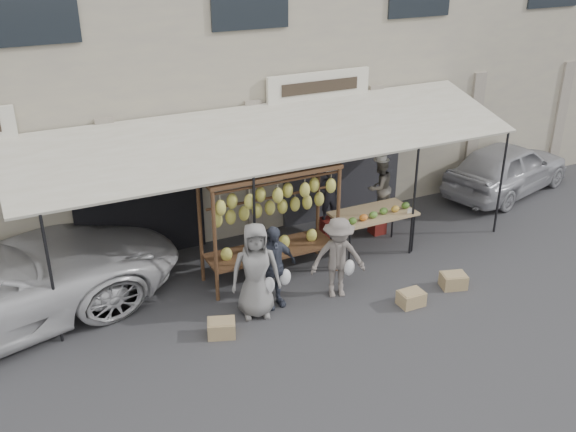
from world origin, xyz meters
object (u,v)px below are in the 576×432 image
Objects in this scene: vendor_left at (329,194)px; crate_far at (222,328)px; vendor_right at (380,187)px; customer_left at (256,271)px; banana_rack at (271,203)px; sedan at (507,167)px; customer_right at (338,258)px; produce_table at (374,214)px; crate_near_a at (411,298)px; crate_near_b at (453,281)px; customer_mid at (273,267)px.

vendor_left is 4.22m from crate_far.
vendor_right is 4.12m from customer_left.
banana_rack is 0.67× the size of sedan.
produce_table is at bearing 54.01° from customer_right.
banana_rack reaches higher than vendor_right.
produce_table reaches higher than crate_near_a.
crate_near_a is at bearing -103.53° from produce_table.
customer_right is at bearing 6.17° from crate_far.
crate_far reaches higher than crate_near_a.
customer_right reaches higher than crate_near_a.
banana_rack is 2.55m from crate_far.
banana_rack is 1.96× the size of vendor_right.
vendor_left is 5.39m from sedan.
crate_near_b is at bearing 7.98° from crate_near_a.
customer_left is at bearing 167.61° from crate_near_b.
customer_left reaches higher than sedan.
sedan reaches higher than crate_far.
crate_near_a is at bearing -48.12° from banana_rack.
crate_far is at bearing -161.49° from customer_mid.
banana_rack is 1.29m from customer_mid.
customer_right reaches higher than produce_table.
customer_left reaches higher than crate_far.
vendor_right is (1.12, -0.24, 0.04)m from vendor_left.
sedan is (8.74, 2.68, 0.53)m from crate_far.
customer_mid is 3.51× the size of crate_near_a.
produce_table is 1.90m from customer_right.
customer_right is (-2.11, -1.87, -0.31)m from vendor_right.
banana_rack is 1.67× the size of customer_right.
sedan is at bearing 32.30° from customer_left.
crate_far is (-4.49, -2.12, -0.96)m from vendor_right.
customer_mid is at bearing 52.77° from vendor_left.
banana_rack reaches higher than crate_far.
crate_far is 9.15m from sedan.
produce_table is 0.97× the size of customer_left.
customer_right is at bearing 139.38° from crate_near_a.
customer_left is 3.80× the size of crate_far.
vendor_right is 2.88× the size of crate_near_b.
produce_table is 0.97m from vendor_right.
customer_left is at bearing -164.59° from customer_mid.
sedan reaches higher than crate_near_b.
vendor_right is at bearing 90.07° from crate_near_b.
customer_left is (-2.59, -2.03, -0.18)m from vendor_left.
customer_right is at bearing 76.72° from vendor_left.
crate_near_b is at bearing -32.91° from banana_rack.
vendor_left is 2.92m from customer_mid.
vendor_right reaches higher than crate_far.
crate_near_a is 0.11× the size of sedan.
banana_rack reaches higher than customer_right.
produce_table is (2.31, -0.02, -0.70)m from banana_rack.
vendor_right reaches higher than vendor_left.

